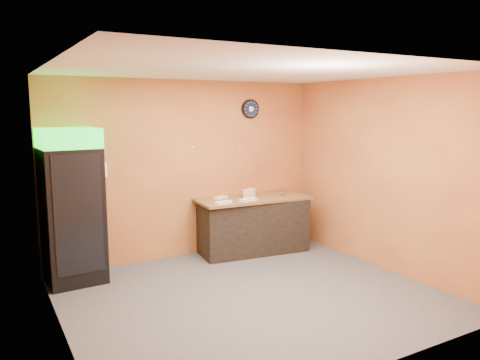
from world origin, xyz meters
TOP-DOWN VIEW (x-y plane):
  - floor at (0.00, 0.00)m, footprint 4.50×4.50m
  - back_wall at (0.00, 2.00)m, footprint 4.50×0.02m
  - left_wall at (-2.25, 0.00)m, footprint 0.02×4.00m
  - right_wall at (2.25, 0.00)m, footprint 0.02×4.00m
  - ceiling at (0.00, 0.00)m, footprint 4.50×4.00m
  - beverage_cooler at (-1.85, 1.60)m, footprint 0.77×0.78m
  - prep_counter at (0.97, 1.61)m, footprint 1.83×0.97m
  - wall_clock at (1.14, 1.97)m, footprint 0.32×0.06m
  - wall_phone at (-1.35, 1.95)m, footprint 0.12×0.10m
  - butcher_paper at (0.97, 1.61)m, footprint 1.91×0.95m
  - sub_roll_stack at (0.89, 1.57)m, footprint 0.24×0.17m
  - wrapped_sandwich_left at (0.31, 1.37)m, footprint 0.29×0.16m
  - wrapped_sandwich_mid at (0.74, 1.36)m, footprint 0.32×0.17m
  - wrapped_sandwich_right at (0.46, 1.75)m, footprint 0.26×0.17m
  - kitchen_tool at (0.98, 1.73)m, footprint 0.06×0.06m

SIDE VIEW (x-z plane):
  - floor at x=0.00m, z-range 0.00..0.00m
  - prep_counter at x=0.97m, z-range 0.00..0.88m
  - butcher_paper at x=0.97m, z-range 0.88..0.92m
  - wrapped_sandwich_right at x=0.46m, z-range 0.92..0.95m
  - wrapped_sandwich_left at x=0.31m, z-range 0.92..0.95m
  - wrapped_sandwich_mid at x=0.74m, z-range 0.92..0.96m
  - kitchen_tool at x=0.98m, z-range 0.92..0.98m
  - sub_roll_stack at x=0.89m, z-range 0.92..1.06m
  - beverage_cooler at x=-1.85m, z-range -0.02..2.08m
  - back_wall at x=0.00m, z-range 0.00..2.80m
  - left_wall at x=-2.25m, z-range 0.00..2.80m
  - right_wall at x=2.25m, z-range 0.00..2.80m
  - wall_phone at x=-1.35m, z-range 1.38..1.59m
  - wall_clock at x=1.14m, z-range 2.19..2.51m
  - ceiling at x=0.00m, z-range 2.79..2.81m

